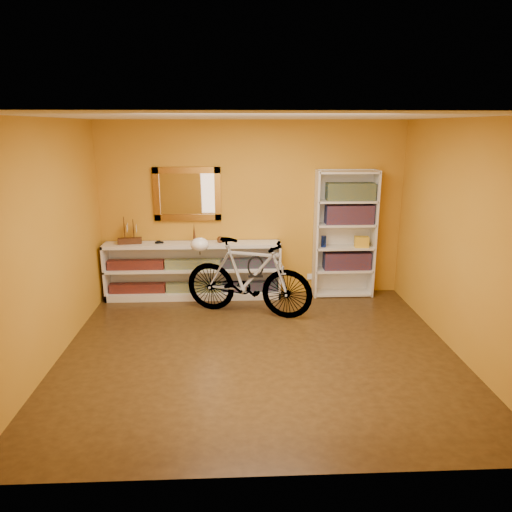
{
  "coord_description": "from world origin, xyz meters",
  "views": [
    {
      "loc": [
        -0.25,
        -4.91,
        2.51
      ],
      "look_at": [
        0.0,
        0.7,
        0.95
      ],
      "focal_mm": 32.9,
      "sensor_mm": 36.0,
      "label": 1
    }
  ],
  "objects_px": {
    "console_unit": "(193,271)",
    "bicycle": "(248,277)",
    "bookcase": "(345,234)",
    "helmet": "(200,244)"
  },
  "relations": [
    {
      "from": "bicycle",
      "to": "helmet",
      "type": "height_order",
      "value": "bicycle"
    },
    {
      "from": "bookcase",
      "to": "bicycle",
      "type": "distance_m",
      "value": 1.68
    },
    {
      "from": "console_unit",
      "to": "bookcase",
      "type": "xyz_separation_m",
      "value": [
        2.26,
        0.03,
        0.52
      ]
    },
    {
      "from": "console_unit",
      "to": "bicycle",
      "type": "xyz_separation_m",
      "value": [
        0.8,
        -0.68,
        0.11
      ]
    },
    {
      "from": "bookcase",
      "to": "bicycle",
      "type": "height_order",
      "value": "bookcase"
    },
    {
      "from": "bookcase",
      "to": "helmet",
      "type": "xyz_separation_m",
      "value": [
        -2.12,
        -0.48,
        -0.01
      ]
    },
    {
      "from": "console_unit",
      "to": "bicycle",
      "type": "distance_m",
      "value": 1.06
    },
    {
      "from": "console_unit",
      "to": "bookcase",
      "type": "bearing_deg",
      "value": 0.63
    },
    {
      "from": "bookcase",
      "to": "bicycle",
      "type": "xyz_separation_m",
      "value": [
        -1.46,
        -0.71,
        -0.42
      ]
    },
    {
      "from": "bookcase",
      "to": "bicycle",
      "type": "relative_size",
      "value": 1.05
    }
  ]
}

